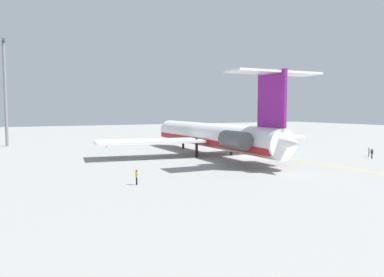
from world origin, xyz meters
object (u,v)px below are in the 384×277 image
Objects in this scene: ground_crew_near_tail at (372,152)px; main_jetliner at (214,135)px; safety_cone_nose at (234,141)px; ground_crew_portside at (137,175)px; light_mast at (5,88)px; safety_cone_wingtip at (107,146)px; ground_crew_near_nose at (369,150)px.

main_jetliner is at bearing 105.41° from ground_crew_near_tail.
ground_crew_portside is at bearing 135.81° from safety_cone_nose.
light_mast reaches higher than ground_crew_portside.
light_mast is at bearing 56.76° from safety_cone_wingtip.
ground_crew_portside is (-18.95, 21.51, -2.75)m from main_jetliner.
ground_crew_portside reaches higher than safety_cone_wingtip.
safety_cone_nose is (37.95, 4.74, -0.85)m from ground_crew_near_nose.
safety_cone_wingtip is 0.02× the size of light_mast.
main_jetliner reaches higher than safety_cone_nose.
ground_crew_portside is 3.22× the size of safety_cone_nose.
main_jetliner reaches higher than ground_crew_portside.
safety_cone_wingtip is at bearing 64.09° from ground_crew_portside.
ground_crew_near_nose is 1.00× the size of ground_crew_near_tail.
safety_cone_wingtip is at bearing 92.36° from ground_crew_near_tail.
ground_crew_near_tail is 44.59m from ground_crew_portside.
ground_crew_portside is 60.00m from light_mast.
safety_cone_nose is 34.47m from safety_cone_wingtip.
light_mast is (52.05, 59.57, 12.57)m from ground_crew_near_nose.
ground_crew_near_tail reaches higher than safety_cone_nose.
main_jetliner reaches higher than ground_crew_near_tail.
main_jetliner is 1.95× the size of light_mast.
main_jetliner is 31.87m from safety_cone_nose.
safety_cone_nose is at bearing 53.89° from ground_crew_near_tail.
main_jetliner is 28.15m from ground_crew_near_tail.
light_mast reaches higher than safety_cone_nose.
main_jetliner is 28.82m from ground_crew_near_nose.
light_mast is (54.29, 57.38, 12.57)m from ground_crew_near_tail.
safety_cone_nose is at bearing -37.99° from main_jetliner.
ground_crew_near_tail is at bearing -176.36° from safety_cone_nose.
ground_crew_near_tail is 3.21× the size of safety_cone_wingtip.
main_jetliner is at bearing 41.20° from ground_crew_near_nose.
light_mast is at bearing 75.58° from safety_cone_nose.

